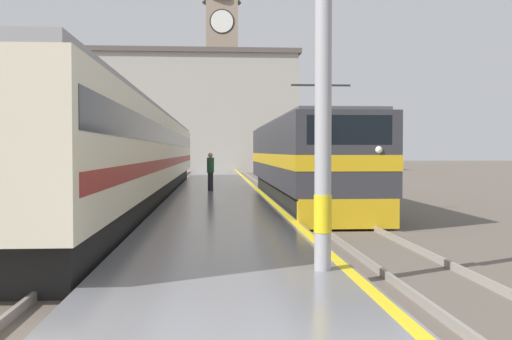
{
  "coord_description": "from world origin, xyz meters",
  "views": [
    {
      "loc": [
        -0.17,
        -3.88,
        2.18
      ],
      "look_at": [
        1.95,
        26.77,
        1.22
      ],
      "focal_mm": 42.0,
      "sensor_mm": 36.0,
      "label": 1
    }
  ],
  "objects_px": {
    "catenary_mast": "(328,47)",
    "person_on_platform": "(210,171)",
    "passenger_train": "(140,154)",
    "locomotive_train": "(302,161)",
    "clock_tower": "(222,65)"
  },
  "relations": [
    {
      "from": "catenary_mast",
      "to": "person_on_platform",
      "type": "relative_size",
      "value": 3.93
    },
    {
      "from": "passenger_train",
      "to": "catenary_mast",
      "type": "height_order",
      "value": "catenary_mast"
    },
    {
      "from": "locomotive_train",
      "to": "clock_tower",
      "type": "distance_m",
      "value": 54.48
    },
    {
      "from": "person_on_platform",
      "to": "catenary_mast",
      "type": "bearing_deg",
      "value": -84.12
    },
    {
      "from": "catenary_mast",
      "to": "person_on_platform",
      "type": "distance_m",
      "value": 19.44
    },
    {
      "from": "catenary_mast",
      "to": "person_on_platform",
      "type": "xyz_separation_m",
      "value": [
        -1.97,
        19.17,
        -2.57
      ]
    },
    {
      "from": "person_on_platform",
      "to": "clock_tower",
      "type": "xyz_separation_m",
      "value": [
        1.16,
        49.19,
        12.01
      ]
    },
    {
      "from": "person_on_platform",
      "to": "clock_tower",
      "type": "bearing_deg",
      "value": 88.65
    },
    {
      "from": "clock_tower",
      "to": "catenary_mast",
      "type": "bearing_deg",
      "value": -89.31
    },
    {
      "from": "locomotive_train",
      "to": "catenary_mast",
      "type": "relative_size",
      "value": 2.46
    },
    {
      "from": "locomotive_train",
      "to": "passenger_train",
      "type": "distance_m",
      "value": 7.37
    },
    {
      "from": "catenary_mast",
      "to": "clock_tower",
      "type": "distance_m",
      "value": 69.01
    },
    {
      "from": "locomotive_train",
      "to": "clock_tower",
      "type": "bearing_deg",
      "value": 92.84
    },
    {
      "from": "locomotive_train",
      "to": "catenary_mast",
      "type": "xyz_separation_m",
      "value": [
        -1.82,
        -15.16,
        2.04
      ]
    },
    {
      "from": "passenger_train",
      "to": "person_on_platform",
      "type": "bearing_deg",
      "value": 25.27
    }
  ]
}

